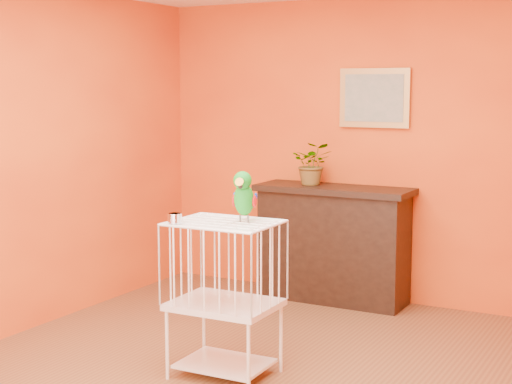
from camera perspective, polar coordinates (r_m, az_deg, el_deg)
The scene contains 8 objects.
ground at distance 5.08m, azimuth -0.65°, elevation -13.64°, with size 4.50×4.50×0.00m, color brown.
room_shell at distance 4.74m, azimuth -0.68°, elevation 4.50°, with size 4.50×4.50×4.50m.
console_cabinet at distance 6.80m, azimuth 5.62°, elevation -3.76°, with size 1.35×0.48×1.00m.
potted_plant at distance 6.79m, azimuth 4.15°, elevation 1.73°, with size 0.33×0.37×0.29m, color #26722D.
framed_picture at distance 6.76m, azimuth 8.61°, elevation 6.78°, with size 0.62×0.04×0.50m.
birdcage at distance 5.03m, azimuth -2.31°, elevation -7.62°, with size 0.66×0.51×1.00m.
feed_cup at distance 4.88m, azimuth -5.94°, elevation -1.91°, with size 0.09×0.09×0.06m, color silver.
parrot at distance 4.90m, azimuth -0.88°, elevation -0.28°, with size 0.17×0.29×0.33m.
Camera 1 is at (2.31, -4.13, 1.85)m, focal length 55.00 mm.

